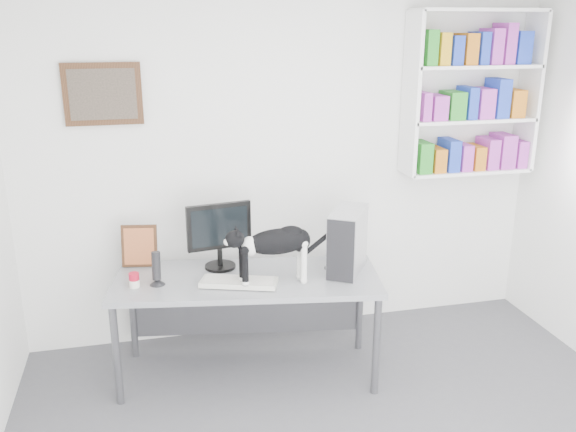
{
  "coord_description": "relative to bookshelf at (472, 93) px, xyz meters",
  "views": [
    {
      "loc": [
        -1.05,
        -2.39,
        2.36
      ],
      "look_at": [
        -0.11,
        1.53,
        1.08
      ],
      "focal_mm": 38.0,
      "sensor_mm": 36.0,
      "label": 1
    }
  ],
  "objects": [
    {
      "name": "speaker",
      "position": [
        -2.43,
        -0.5,
        -1.0
      ],
      "size": [
        0.12,
        0.12,
        0.23
      ],
      "primitive_type": "cylinder",
      "rotation": [
        0.0,
        0.0,
        -0.17
      ],
      "color": "black",
      "rests_on": "desk"
    },
    {
      "name": "soup_can",
      "position": [
        -2.58,
        -0.5,
        -1.07
      ],
      "size": [
        0.08,
        0.08,
        0.1
      ],
      "primitive_type": "cylinder",
      "rotation": [
        0.0,
        0.0,
        -0.3
      ],
      "color": "#B60F28",
      "rests_on": "desk"
    },
    {
      "name": "leaning_print",
      "position": [
        -2.53,
        -0.14,
        -0.96
      ],
      "size": [
        0.26,
        0.14,
        0.3
      ],
      "primitive_type": "cube",
      "rotation": [
        0.0,
        0.0,
        -0.18
      ],
      "color": "#4B2D18",
      "rests_on": "desk"
    },
    {
      "name": "desk",
      "position": [
        -1.84,
        -0.51,
        -1.48
      ],
      "size": [
        1.86,
        0.97,
        0.74
      ],
      "primitive_type": "cube",
      "rotation": [
        0.0,
        0.0,
        -0.16
      ],
      "color": "gray",
      "rests_on": "room"
    },
    {
      "name": "bookshelf",
      "position": [
        0.0,
        0.0,
        0.0
      ],
      "size": [
        1.03,
        0.28,
        1.24
      ],
      "primitive_type": "cube",
      "color": "white",
      "rests_on": "room"
    },
    {
      "name": "monitor",
      "position": [
        -2.0,
        -0.31,
        -0.88
      ],
      "size": [
        0.47,
        0.27,
        0.48
      ],
      "primitive_type": "cube",
      "rotation": [
        0.0,
        0.0,
        0.14
      ],
      "color": "black",
      "rests_on": "desk"
    },
    {
      "name": "wall_art",
      "position": [
        -2.7,
        0.12,
        0.05
      ],
      "size": [
        0.52,
        0.04,
        0.42
      ],
      "primitive_type": "cube",
      "color": "#4B2D18",
      "rests_on": "room"
    },
    {
      "name": "cat",
      "position": [
        -1.68,
        -0.67,
        -0.92
      ],
      "size": [
        0.65,
        0.22,
        0.39
      ],
      "primitive_type": null,
      "rotation": [
        0.0,
        0.0,
        0.09
      ],
      "color": "black",
      "rests_on": "desk"
    },
    {
      "name": "keyboard",
      "position": [
        -1.92,
        -0.63,
        -1.09
      ],
      "size": [
        0.53,
        0.34,
        0.04
      ],
      "primitive_type": "cube",
      "rotation": [
        0.0,
        0.0,
        -0.33
      ],
      "color": "beige",
      "rests_on": "desk"
    },
    {
      "name": "pc_tower",
      "position": [
        -1.16,
        -0.56,
        -0.9
      ],
      "size": [
        0.39,
        0.47,
        0.43
      ],
      "primitive_type": "cube",
      "rotation": [
        0.0,
        0.0,
        -0.54
      ],
      "color": "silver",
      "rests_on": "desk"
    },
    {
      "name": "room",
      "position": [
        -1.4,
        -1.85,
        -0.5
      ],
      "size": [
        4.01,
        4.01,
        2.7
      ],
      "color": "#4F4F54",
      "rests_on": "ground"
    }
  ]
}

